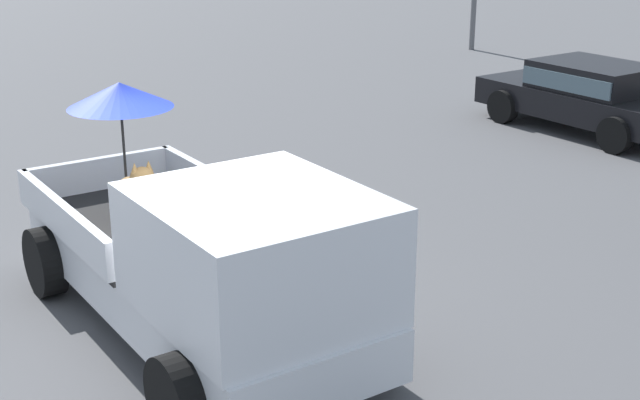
{
  "coord_description": "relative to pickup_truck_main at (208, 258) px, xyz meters",
  "views": [
    {
      "loc": [
        7.57,
        -3.72,
        4.34
      ],
      "look_at": [
        -0.06,
        1.68,
        1.1
      ],
      "focal_mm": 49.53,
      "sensor_mm": 36.0,
      "label": 1
    }
  ],
  "objects": [
    {
      "name": "parked_sedan_near",
      "position": [
        -3.45,
        10.12,
        -0.23
      ],
      "size": [
        4.31,
        2.0,
        1.33
      ],
      "rotation": [
        0.0,
        0.0,
        3.14
      ],
      "color": "black",
      "rests_on": "ground"
    },
    {
      "name": "ground_plane",
      "position": [
        -0.43,
        0.01,
        -0.97
      ],
      "size": [
        80.0,
        80.0,
        0.0
      ],
      "primitive_type": "plane",
      "color": "#4C4C4F"
    },
    {
      "name": "pickup_truck_main",
      "position": [
        0.0,
        0.0,
        0.0
      ],
      "size": [
        5.09,
        2.33,
        2.4
      ],
      "rotation": [
        0.0,
        0.0,
        -0.02
      ],
      "color": "black",
      "rests_on": "ground"
    }
  ]
}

